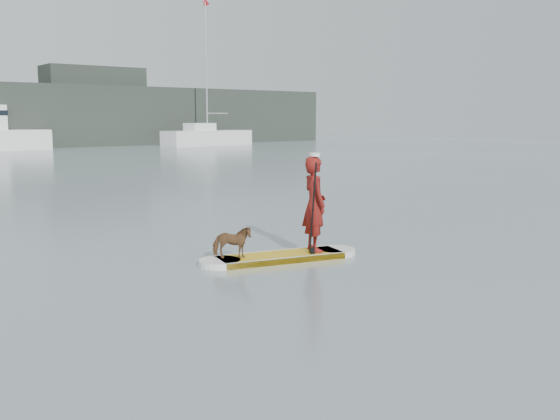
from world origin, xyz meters
TOP-DOWN VIEW (x-y plane):
  - ground at (0.00, 0.00)m, footprint 140.00×140.00m
  - paddleboard at (0.35, -0.02)m, footprint 3.22×1.42m
  - paddler at (1.08, -0.21)m, footprint 0.66×0.81m
  - white_cap at (1.08, -0.21)m, footprint 0.22×0.22m
  - dog at (-0.62, 0.22)m, footprint 0.80×0.71m
  - paddle at (0.86, -0.42)m, footprint 0.11×0.30m
  - sailboat_f at (26.33, 45.54)m, footprint 9.84×3.83m
  - shore_building_east at (18.00, 54.00)m, footprint 10.00×4.00m

SIDE VIEW (x-z plane):
  - ground at x=0.00m, z-range 0.00..0.00m
  - paddleboard at x=0.35m, z-range 0.00..0.12m
  - dog at x=-0.62m, z-range 0.12..0.75m
  - paddle at x=0.86m, z-range -0.20..1.80m
  - sailboat_f at x=26.33m, z-range -6.22..8.15m
  - paddler at x=1.08m, z-range 0.12..2.03m
  - white_cap at x=1.08m, z-range 2.03..2.10m
  - shore_building_east at x=18.00m, z-range 0.00..8.00m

